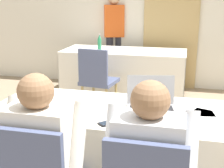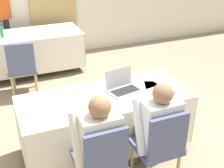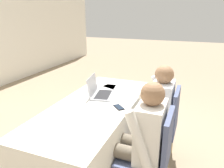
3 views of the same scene
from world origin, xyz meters
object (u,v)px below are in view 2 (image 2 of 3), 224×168
(chair_far_spare, at_px, (22,66))
(person_checkered_shirt, at_px, (98,140))
(water_bottle, at_px, (1,31))
(chair_near_right, at_px, (160,145))
(chair_near_left, at_px, (102,161))
(person_red_shirt, at_px, (1,16))
(laptop, at_px, (123,87))
(person_white_shirt, at_px, (156,126))
(cell_phone, at_px, (114,108))

(chair_far_spare, xyz_separation_m, person_checkered_shirt, (0.37, -2.36, 0.16))
(water_bottle, distance_m, chair_near_right, 3.46)
(chair_near_left, bearing_deg, person_checkered_shirt, -90.00)
(person_red_shirt, bearing_deg, person_checkered_shirt, -101.84)
(laptop, distance_m, water_bottle, 2.72)
(laptop, height_order, chair_near_left, laptop)
(person_white_shirt, relative_size, person_red_shirt, 0.72)
(chair_near_left, height_order, person_checkered_shirt, person_checkered_shirt)
(cell_phone, bearing_deg, person_white_shirt, -1.64)
(chair_near_left, relative_size, person_checkered_shirt, 0.77)
(chair_far_spare, bearing_deg, chair_near_right, 120.11)
(chair_far_spare, bearing_deg, laptop, 126.39)
(laptop, bearing_deg, chair_far_spare, 106.86)
(chair_near_right, bearing_deg, chair_far_spare, -68.18)
(cell_phone, height_order, chair_far_spare, chair_far_spare)
(laptop, height_order, water_bottle, water_bottle)
(chair_near_left, height_order, chair_near_right, same)
(laptop, bearing_deg, person_white_shirt, -95.09)
(chair_near_left, distance_m, chair_near_right, 0.61)
(chair_near_left, xyz_separation_m, chair_far_spare, (-0.37, 2.46, 0.00))
(person_white_shirt, bearing_deg, cell_phone, -45.90)
(person_white_shirt, bearing_deg, person_checkered_shirt, 0.00)
(person_white_shirt, bearing_deg, laptop, -83.85)
(person_checkered_shirt, bearing_deg, water_bottle, -80.04)
(laptop, xyz_separation_m, person_white_shirt, (0.07, -0.64, -0.13))
(chair_far_spare, height_order, person_white_shirt, person_white_shirt)
(person_white_shirt, bearing_deg, chair_far_spare, -67.33)
(chair_near_right, bearing_deg, laptop, -84.69)
(water_bottle, bearing_deg, laptop, -66.28)
(person_checkered_shirt, distance_m, person_white_shirt, 0.61)
(cell_phone, height_order, person_white_shirt, person_white_shirt)
(laptop, height_order, person_red_shirt, person_red_shirt)
(water_bottle, bearing_deg, chair_near_left, -80.35)
(person_checkered_shirt, bearing_deg, chair_near_left, 90.00)
(chair_far_spare, bearing_deg, chair_near_left, 106.84)
(chair_far_spare, relative_size, person_red_shirt, 0.56)
(person_red_shirt, bearing_deg, chair_far_spare, -104.53)
(laptop, xyz_separation_m, water_bottle, (-1.10, 2.49, 0.07))
(laptop, bearing_deg, water_bottle, 102.48)
(cell_phone, distance_m, chair_near_left, 0.58)
(water_bottle, relative_size, chair_near_left, 0.28)
(cell_phone, distance_m, person_red_shirt, 3.64)
(laptop, distance_m, chair_near_right, 0.80)
(cell_phone, relative_size, person_red_shirt, 0.10)
(chair_near_left, bearing_deg, person_red_shirt, -82.98)
(chair_near_right, relative_size, person_checkered_shirt, 0.77)
(chair_near_right, bearing_deg, water_bottle, -70.21)
(chair_near_right, distance_m, person_white_shirt, 0.19)
(cell_phone, bearing_deg, water_bottle, 151.13)
(chair_near_right, bearing_deg, chair_near_left, 0.00)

